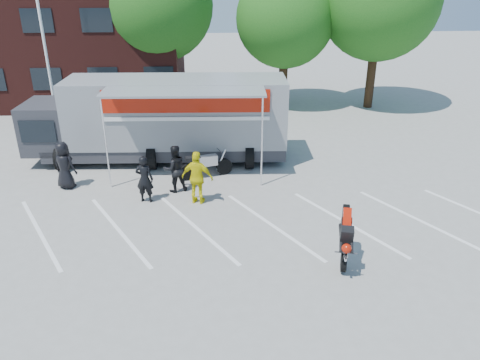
{
  "coord_description": "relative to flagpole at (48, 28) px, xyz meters",
  "views": [
    {
      "loc": [
        0.75,
        -11.83,
        7.41
      ],
      "look_at": [
        1.63,
        1.66,
        1.3
      ],
      "focal_mm": 35.0,
      "sensor_mm": 36.0,
      "label": 1
    }
  ],
  "objects": [
    {
      "name": "spectator_leather_c",
      "position": [
        5.66,
        -6.26,
        -4.18
      ],
      "size": [
        1.02,
        0.9,
        1.75
      ],
      "primitive_type": "imported",
      "rotation": [
        0.0,
        0.0,
        3.47
      ],
      "color": "black",
      "rests_on": "ground"
    },
    {
      "name": "office_building",
      "position": [
        -3.76,
        8.0,
        -1.55
      ],
      "size": [
        18.0,
        8.0,
        7.0
      ],
      "primitive_type": "cube",
      "color": "#411815",
      "rests_on": "ground"
    },
    {
      "name": "stunt_bike_rider",
      "position": [
        10.56,
        -11.02,
        -5.05
      ],
      "size": [
        1.06,
        1.67,
        1.81
      ],
      "primitive_type": null,
      "rotation": [
        0.0,
        0.0,
        -0.23
      ],
      "color": "black",
      "rests_on": "ground"
    },
    {
      "name": "tree_mid",
      "position": [
        11.24,
        5.0,
        -0.11
      ],
      "size": [
        5.44,
        5.44,
        7.68
      ],
      "color": "#382314",
      "rests_on": "ground"
    },
    {
      "name": "spectator_leather_a",
      "position": [
        1.63,
        -5.71,
        -4.17
      ],
      "size": [
        1.02,
        0.87,
        1.77
      ],
      "primitive_type": "imported",
      "rotation": [
        0.0,
        0.0,
        2.72
      ],
      "color": "black",
      "rests_on": "ground"
    },
    {
      "name": "transporter_truck",
      "position": [
        5.14,
        -3.09,
        -5.05
      ],
      "size": [
        11.0,
        5.64,
        3.44
      ],
      "primitive_type": null,
      "rotation": [
        0.0,
        0.0,
        -0.04
      ],
      "color": "gray",
      "rests_on": "ground"
    },
    {
      "name": "tree_left",
      "position": [
        4.24,
        6.0,
        0.51
      ],
      "size": [
        6.12,
        6.12,
        8.64
      ],
      "color": "#382314",
      "rests_on": "ground"
    },
    {
      "name": "spectator_hivis",
      "position": [
        6.49,
        -7.27,
        -4.11
      ],
      "size": [
        1.19,
        0.77,
        1.88
      ],
      "primitive_type": "imported",
      "rotation": [
        0.0,
        0.0,
        2.84
      ],
      "color": "yellow",
      "rests_on": "ground"
    },
    {
      "name": "parking_bay_lines",
      "position": [
        6.24,
        -9.0,
        -5.05
      ],
      "size": [
        18.09,
        13.33,
        0.01
      ],
      "primitive_type": "cube",
      "rotation": [
        0.0,
        0.0,
        0.52
      ],
      "color": "white",
      "rests_on": "ground"
    },
    {
      "name": "parked_motorcycle",
      "position": [
        6.77,
        -5.1,
        -5.05
      ],
      "size": [
        2.29,
        1.35,
        1.14
      ],
      "primitive_type": null,
      "rotation": [
        0.0,
        0.0,
        1.88
      ],
      "color": "#ABABB0",
      "rests_on": "ground"
    },
    {
      "name": "ground",
      "position": [
        6.24,
        -10.0,
        -5.05
      ],
      "size": [
        100.0,
        100.0,
        0.0
      ],
      "primitive_type": "plane",
      "color": "#979792",
      "rests_on": "ground"
    },
    {
      "name": "tree_right",
      "position": [
        16.24,
        4.5,
        0.82
      ],
      "size": [
        6.46,
        6.46,
        9.12
      ],
      "color": "#382314",
      "rests_on": "ground"
    },
    {
      "name": "flagpole",
      "position": [
        0.0,
        0.0,
        0.0
      ],
      "size": [
        1.61,
        0.12,
        8.0
      ],
      "color": "white",
      "rests_on": "ground"
    },
    {
      "name": "spectator_leather_b",
      "position": [
        4.68,
        -7.05,
        -4.21
      ],
      "size": [
        0.69,
        0.53,
        1.69
      ],
      "primitive_type": "imported",
      "rotation": [
        0.0,
        0.0,
        2.93
      ],
      "color": "black",
      "rests_on": "ground"
    }
  ]
}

